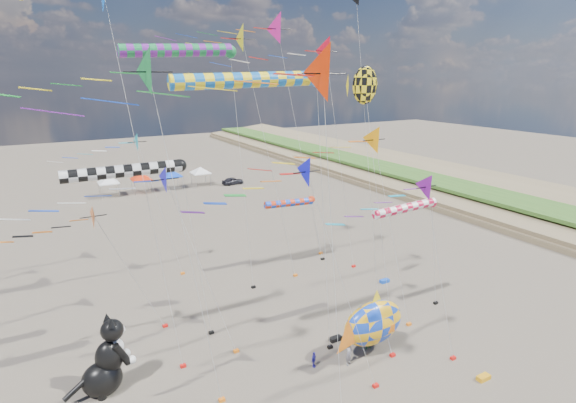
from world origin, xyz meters
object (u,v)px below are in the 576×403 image
(cat_inflatable, at_px, (104,356))
(child_green, at_px, (370,341))
(fish_inflatable, at_px, (373,323))
(child_blue, at_px, (314,359))
(person_adult, at_px, (349,354))
(parked_car, at_px, (233,181))

(cat_inflatable, relative_size, child_green, 4.43)
(fish_inflatable, bearing_deg, child_green, 61.35)
(cat_inflatable, xyz_separation_m, child_blue, (12.12, -4.27, -1.88))
(person_adult, distance_m, child_blue, 2.37)
(person_adult, bearing_deg, child_blue, 130.97)
(fish_inflatable, distance_m, child_green, 1.90)
(cat_inflatable, distance_m, child_blue, 12.98)
(cat_inflatable, relative_size, fish_inflatable, 0.76)
(person_adult, xyz_separation_m, parked_car, (13.23, 50.96, -0.14))
(parked_car, bearing_deg, child_green, 163.43)
(person_adult, height_order, child_blue, person_adult)
(child_blue, bearing_deg, fish_inflatable, -44.08)
(child_blue, bearing_deg, parked_car, 38.30)
(fish_inflatable, xyz_separation_m, person_adult, (-2.07, -0.21, -1.56))
(person_adult, distance_m, child_green, 2.47)
(child_green, bearing_deg, parked_car, 84.53)
(child_green, height_order, child_blue, child_blue)
(child_blue, distance_m, parked_car, 52.35)
(cat_inflatable, bearing_deg, fish_inflatable, -27.38)
(child_green, relative_size, child_blue, 1.00)
(fish_inflatable, bearing_deg, child_blue, 170.52)
(fish_inflatable, xyz_separation_m, child_blue, (-4.24, 0.71, -1.80))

